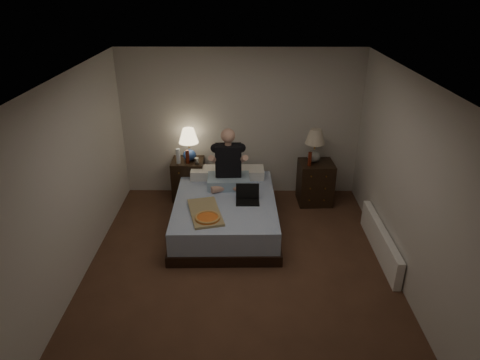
{
  "coord_description": "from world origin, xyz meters",
  "views": [
    {
      "loc": [
        0.04,
        -4.62,
        3.47
      ],
      "look_at": [
        0.0,
        0.9,
        0.85
      ],
      "focal_mm": 32.0,
      "sensor_mm": 36.0,
      "label": 1
    }
  ],
  "objects_px": {
    "nightstand_right": "(315,183)",
    "laptop": "(248,195)",
    "lamp_right": "(315,146)",
    "beer_bottle_right": "(310,159)",
    "beer_bottle_left": "(187,157)",
    "pizza_box": "(207,218)",
    "radiator": "(380,241)",
    "water_bottle": "(178,156)",
    "nightstand_left": "(189,179)",
    "soda_can": "(197,161)",
    "bed": "(225,213)",
    "lamp_left": "(189,145)",
    "person": "(228,159)"
  },
  "relations": [
    {
      "from": "lamp_left",
      "to": "soda_can",
      "type": "xyz_separation_m",
      "value": [
        0.13,
        -0.13,
        -0.23
      ]
    },
    {
      "from": "soda_can",
      "to": "laptop",
      "type": "relative_size",
      "value": 0.29
    },
    {
      "from": "lamp_left",
      "to": "lamp_right",
      "type": "xyz_separation_m",
      "value": [
        2.06,
        -0.11,
        0.03
      ]
    },
    {
      "from": "pizza_box",
      "to": "laptop",
      "type": "bearing_deg",
      "value": 29.47
    },
    {
      "from": "bed",
      "to": "soda_can",
      "type": "xyz_separation_m",
      "value": [
        -0.5,
        0.87,
        0.49
      ]
    },
    {
      "from": "lamp_left",
      "to": "lamp_right",
      "type": "height_order",
      "value": "lamp_right"
    },
    {
      "from": "water_bottle",
      "to": "pizza_box",
      "type": "height_order",
      "value": "water_bottle"
    },
    {
      "from": "nightstand_right",
      "to": "water_bottle",
      "type": "height_order",
      "value": "water_bottle"
    },
    {
      "from": "lamp_right",
      "to": "lamp_left",
      "type": "bearing_deg",
      "value": 176.92
    },
    {
      "from": "nightstand_right",
      "to": "pizza_box",
      "type": "bearing_deg",
      "value": -141.48
    },
    {
      "from": "pizza_box",
      "to": "beer_bottle_right",
      "type": "bearing_deg",
      "value": 27.07
    },
    {
      "from": "person",
      "to": "radiator",
      "type": "height_order",
      "value": "person"
    },
    {
      "from": "pizza_box",
      "to": "beer_bottle_left",
      "type": "bearing_deg",
      "value": 91.69
    },
    {
      "from": "nightstand_left",
      "to": "water_bottle",
      "type": "bearing_deg",
      "value": -139.43
    },
    {
      "from": "nightstand_right",
      "to": "laptop",
      "type": "height_order",
      "value": "laptop"
    },
    {
      "from": "nightstand_left",
      "to": "soda_can",
      "type": "xyz_separation_m",
      "value": [
        0.17,
        -0.13,
        0.39
      ]
    },
    {
      "from": "nightstand_right",
      "to": "radiator",
      "type": "height_order",
      "value": "nightstand_right"
    },
    {
      "from": "beer_bottle_right",
      "to": "pizza_box",
      "type": "distance_m",
      "value": 2.09
    },
    {
      "from": "nightstand_right",
      "to": "nightstand_left",
      "type": "bearing_deg",
      "value": 173.11
    },
    {
      "from": "nightstand_right",
      "to": "laptop",
      "type": "distance_m",
      "value": 1.51
    },
    {
      "from": "bed",
      "to": "laptop",
      "type": "height_order",
      "value": "laptop"
    },
    {
      "from": "soda_can",
      "to": "beer_bottle_left",
      "type": "distance_m",
      "value": 0.17
    },
    {
      "from": "soda_can",
      "to": "laptop",
      "type": "height_order",
      "value": "soda_can"
    },
    {
      "from": "lamp_right",
      "to": "water_bottle",
      "type": "relative_size",
      "value": 2.24
    },
    {
      "from": "lamp_right",
      "to": "beer_bottle_left",
      "type": "height_order",
      "value": "lamp_right"
    },
    {
      "from": "lamp_right",
      "to": "beer_bottle_left",
      "type": "xyz_separation_m",
      "value": [
        -2.08,
        -0.01,
        -0.2
      ]
    },
    {
      "from": "nightstand_right",
      "to": "lamp_right",
      "type": "height_order",
      "value": "lamp_right"
    },
    {
      "from": "nightstand_left",
      "to": "beer_bottle_left",
      "type": "distance_m",
      "value": 0.47
    },
    {
      "from": "lamp_right",
      "to": "person",
      "type": "xyz_separation_m",
      "value": [
        -1.39,
        -0.46,
        -0.04
      ]
    },
    {
      "from": "soda_can",
      "to": "laptop",
      "type": "distance_m",
      "value": 1.3
    },
    {
      "from": "bed",
      "to": "nightstand_left",
      "type": "bearing_deg",
      "value": 122.68
    },
    {
      "from": "lamp_right",
      "to": "radiator",
      "type": "bearing_deg",
      "value": -65.25
    },
    {
      "from": "nightstand_left",
      "to": "radiator",
      "type": "distance_m",
      "value": 3.28
    },
    {
      "from": "nightstand_right",
      "to": "person",
      "type": "bearing_deg",
      "value": -166.8
    },
    {
      "from": "nightstand_left",
      "to": "nightstand_right",
      "type": "bearing_deg",
      "value": -4.13
    },
    {
      "from": "nightstand_left",
      "to": "beer_bottle_right",
      "type": "bearing_deg",
      "value": -7.73
    },
    {
      "from": "beer_bottle_right",
      "to": "soda_can",
      "type": "bearing_deg",
      "value": 175.43
    },
    {
      "from": "lamp_right",
      "to": "laptop",
      "type": "height_order",
      "value": "lamp_right"
    },
    {
      "from": "lamp_left",
      "to": "soda_can",
      "type": "distance_m",
      "value": 0.3
    },
    {
      "from": "lamp_right",
      "to": "beer_bottle_right",
      "type": "xyz_separation_m",
      "value": [
        -0.09,
        -0.17,
        -0.17
      ]
    },
    {
      "from": "soda_can",
      "to": "pizza_box",
      "type": "relative_size",
      "value": 0.13
    },
    {
      "from": "soda_can",
      "to": "bed",
      "type": "bearing_deg",
      "value": -60.33
    },
    {
      "from": "beer_bottle_right",
      "to": "laptop",
      "type": "bearing_deg",
      "value": -139.99
    },
    {
      "from": "lamp_right",
      "to": "laptop",
      "type": "xyz_separation_m",
      "value": [
        -1.1,
        -1.01,
        -0.39
      ]
    },
    {
      "from": "laptop",
      "to": "nightstand_right",
      "type": "bearing_deg",
      "value": 39.57
    },
    {
      "from": "lamp_right",
      "to": "person",
      "type": "relative_size",
      "value": 0.6
    },
    {
      "from": "nightstand_right",
      "to": "pizza_box",
      "type": "xyz_separation_m",
      "value": [
        -1.69,
        -1.48,
        0.17
      ]
    },
    {
      "from": "radiator",
      "to": "water_bottle",
      "type": "bearing_deg",
      "value": 152.17
    },
    {
      "from": "radiator",
      "to": "nightstand_left",
      "type": "bearing_deg",
      "value": 149.33
    },
    {
      "from": "water_bottle",
      "to": "lamp_right",
      "type": "bearing_deg",
      "value": 0.23
    }
  ]
}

